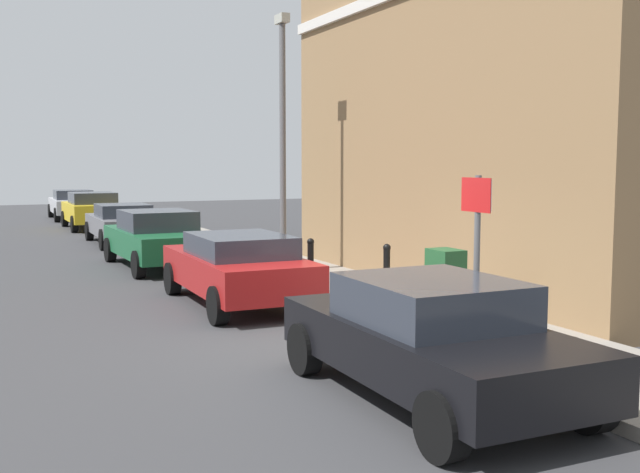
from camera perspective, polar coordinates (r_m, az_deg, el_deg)
The scene contains 14 objects.
ground at distance 10.91m, azimuth 1.44°, elevation -8.18°, with size 80.00×80.00×0.00m, color #38383A.
sidewalk at distance 17.06m, azimuth -1.64°, elevation -2.87°, with size 2.40×30.00×0.15m, color gray.
corner_building at distance 17.41m, azimuth 17.50°, elevation 13.05°, with size 7.48×10.54×9.84m.
car_black at distance 8.32m, azimuth 8.44°, elevation -7.60°, with size 1.95×4.11×1.36m.
car_red at distance 13.75m, azimuth -6.30°, elevation -2.30°, with size 1.94×4.20×1.31m.
car_green at distance 19.00m, azimuth -12.28°, elevation -0.11°, with size 2.06×4.37×1.42m.
car_grey at distance 24.71m, azimuth -14.86°, elevation 1.02°, with size 1.92×4.26×1.29m.
car_yellow at distance 30.74m, azimuth -17.02°, elevation 1.99°, with size 1.97×4.05×1.45m.
car_silver at distance 36.23m, azimuth -18.36°, elevation 2.39°, with size 1.99×4.34×1.35m.
utility_cabinet at distance 11.55m, azimuth 9.55°, elevation -4.02°, with size 0.46×0.61×1.15m.
bollard_near_cabinet at distance 13.21m, azimuth 5.12°, elevation -2.64°, with size 0.14×0.14×1.04m.
bollard_far_kerb at distance 14.11m, azimuth -0.72°, elevation -2.09°, with size 0.14×0.14×1.04m.
street_sign at distance 9.77m, azimuth 11.88°, elevation -0.02°, with size 0.08×0.60×2.30m.
lamppost at distance 16.88m, azimuth -2.87°, elevation 8.02°, with size 0.20×0.44×5.72m.
Camera 1 is at (-4.77, -9.46, 2.61)m, focal length 41.87 mm.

